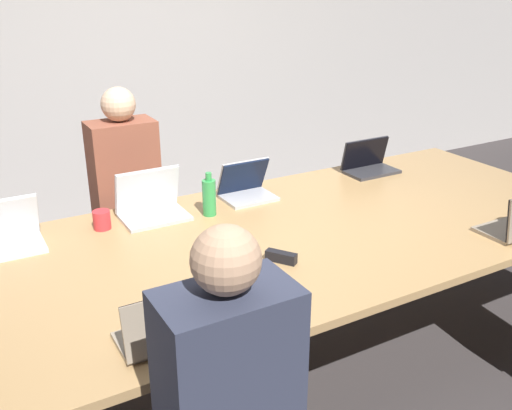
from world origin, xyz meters
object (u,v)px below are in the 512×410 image
(bottle_far_midleft, at_px, (209,197))
(stapler, at_px, (281,257))
(laptop_far_center, at_px, (246,187))
(laptop_far_right, at_px, (368,162))
(laptop_far_midleft, at_px, (151,203))
(laptop_near_left, at_px, (166,329))
(laptop_far_left, at_px, (8,233))
(cup_far_midleft, at_px, (102,220))
(person_far_midleft, at_px, (127,202))

(bottle_far_midleft, bearing_deg, stapler, -85.94)
(laptop_far_center, height_order, laptop_far_right, laptop_far_center)
(laptop_far_midleft, relative_size, laptop_far_center, 1.17)
(laptop_near_left, bearing_deg, laptop_far_left, -71.56)
(laptop_far_left, xyz_separation_m, laptop_near_left, (0.38, -1.15, -0.01))
(laptop_far_midleft, xyz_separation_m, laptop_far_center, (0.60, -0.01, -0.01))
(laptop_far_midleft, height_order, bottle_far_midleft, laptop_far_midleft)
(cup_far_midleft, relative_size, stapler, 0.68)
(cup_far_midleft, bearing_deg, laptop_near_left, -93.92)
(laptop_far_midleft, height_order, laptop_far_center, laptop_far_midleft)
(laptop_far_left, bearing_deg, stapler, -36.34)
(laptop_far_midleft, distance_m, cup_far_midleft, 0.29)
(laptop_far_midleft, relative_size, laptop_far_right, 1.00)
(cup_far_midleft, relative_size, laptop_near_left, 0.29)
(person_far_midleft, bearing_deg, laptop_far_midleft, -89.11)
(laptop_far_midleft, distance_m, person_far_midleft, 0.47)
(laptop_far_left, bearing_deg, person_far_midleft, 32.61)
(bottle_far_midleft, height_order, laptop_far_center, bottle_far_midleft)
(laptop_far_midleft, xyz_separation_m, laptop_near_left, (-0.37, -1.18, -0.01))
(person_far_midleft, height_order, cup_far_midleft, person_far_midleft)
(laptop_far_center, xyz_separation_m, stapler, (-0.26, -0.82, -0.04))
(person_far_midleft, height_order, bottle_far_midleft, person_far_midleft)
(person_far_midleft, distance_m, laptop_far_left, 0.89)
(laptop_far_right, relative_size, laptop_near_left, 1.06)
(laptop_far_left, bearing_deg, laptop_far_center, 0.81)
(laptop_far_left, bearing_deg, laptop_far_right, 1.02)
(person_far_midleft, bearing_deg, stapler, -74.84)
(bottle_far_midleft, bearing_deg, cup_far_midleft, 169.41)
(laptop_far_right, bearing_deg, laptop_far_left, -178.98)
(cup_far_midleft, distance_m, stapler, 1.01)
(person_far_midleft, relative_size, laptop_far_center, 4.48)
(person_far_midleft, distance_m, laptop_far_center, 0.77)
(laptop_far_left, distance_m, stapler, 1.35)
(laptop_far_center, relative_size, laptop_near_left, 0.91)
(laptop_far_midleft, relative_size, laptop_near_left, 1.06)
(laptop_far_left, xyz_separation_m, laptop_far_right, (2.32, 0.04, -0.01))
(laptop_far_midleft, relative_size, stapler, 2.46)
(person_far_midleft, relative_size, laptop_far_left, 4.42)
(person_far_midleft, distance_m, stapler, 1.33)
(laptop_far_left, distance_m, laptop_far_right, 2.32)
(laptop_far_right, bearing_deg, laptop_far_center, -178.68)
(laptop_far_center, xyz_separation_m, laptop_near_left, (-0.97, -1.17, -0.00))
(laptop_far_midleft, relative_size, person_far_midleft, 0.26)
(cup_far_midleft, bearing_deg, laptop_far_midleft, 6.66)
(laptop_far_left, relative_size, stapler, 2.13)
(laptop_far_right, bearing_deg, laptop_far_midleft, -179.43)
(laptop_far_right, xyz_separation_m, laptop_near_left, (-1.94, -1.19, -0.00))
(laptop_far_left, height_order, laptop_near_left, laptop_far_left)
(bottle_far_midleft, bearing_deg, person_far_midleft, 116.68)
(laptop_near_left, height_order, stapler, laptop_near_left)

